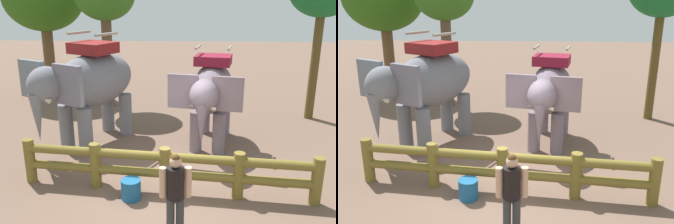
{
  "view_description": "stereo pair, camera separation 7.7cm",
  "coord_description": "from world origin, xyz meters",
  "views": [
    {
      "loc": [
        0.4,
        -7.16,
        4.11
      ],
      "look_at": [
        0.0,
        1.46,
        1.4
      ],
      "focal_mm": 38.61,
      "sensor_mm": 36.0,
      "label": 1
    },
    {
      "loc": [
        0.48,
        -7.15,
        4.11
      ],
      "look_at": [
        0.0,
        1.46,
        1.4
      ],
      "focal_mm": 38.61,
      "sensor_mm": 36.0,
      "label": 2
    }
  ],
  "objects": [
    {
      "name": "elephant_center",
      "position": [
        1.16,
        2.78,
        1.6
      ],
      "size": [
        2.06,
        3.4,
        2.85
      ],
      "color": "slate",
      "rests_on": "ground"
    },
    {
      "name": "log_fence",
      "position": [
        -0.0,
        -0.02,
        0.6
      ],
      "size": [
        6.54,
        0.95,
        1.05
      ],
      "color": "brown",
      "rests_on": "ground"
    },
    {
      "name": "feed_bucket",
      "position": [
        -0.71,
        -0.34,
        0.22
      ],
      "size": [
        0.42,
        0.42,
        0.44
      ],
      "color": "#19598C",
      "rests_on": "ground"
    },
    {
      "name": "tourist_woman_in_black",
      "position": [
        0.27,
        -1.55,
        0.93
      ],
      "size": [
        0.57,
        0.33,
        1.6
      ],
      "color": "#363737",
      "rests_on": "ground"
    },
    {
      "name": "elephant_near_left",
      "position": [
        -2.29,
        2.69,
        1.82
      ],
      "size": [
        3.04,
        3.77,
        3.24
      ],
      "color": "slate",
      "rests_on": "ground"
    },
    {
      "name": "ground_plane",
      "position": [
        0.0,
        0.0,
        0.0
      ],
      "size": [
        60.0,
        60.0,
        0.0
      ],
      "primitive_type": "plane",
      "color": "brown"
    }
  ]
}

